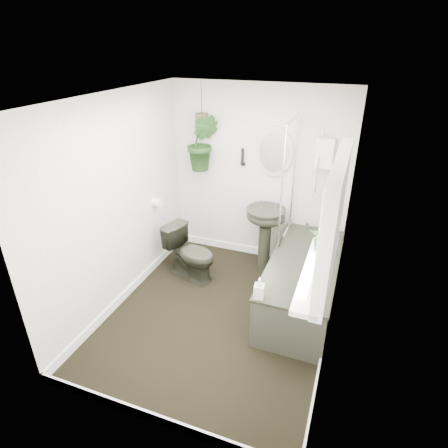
% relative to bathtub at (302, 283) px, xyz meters
% --- Properties ---
extents(floor, '(2.30, 2.80, 0.02)m').
position_rel_bathtub_xyz_m(floor, '(-0.80, -0.50, -0.30)').
color(floor, black).
rests_on(floor, ground).
extents(ceiling, '(2.30, 2.80, 0.02)m').
position_rel_bathtub_xyz_m(ceiling, '(-0.80, -0.50, 2.02)').
color(ceiling, white).
rests_on(ceiling, ground).
extents(wall_back, '(2.30, 0.02, 2.30)m').
position_rel_bathtub_xyz_m(wall_back, '(-0.80, 0.91, 0.86)').
color(wall_back, silver).
rests_on(wall_back, ground).
extents(wall_front, '(2.30, 0.02, 2.30)m').
position_rel_bathtub_xyz_m(wall_front, '(-0.80, -1.91, 0.86)').
color(wall_front, silver).
rests_on(wall_front, ground).
extents(wall_left, '(0.02, 2.80, 2.30)m').
position_rel_bathtub_xyz_m(wall_left, '(-1.96, -0.50, 0.86)').
color(wall_left, silver).
rests_on(wall_left, ground).
extents(wall_right, '(0.02, 2.80, 2.30)m').
position_rel_bathtub_xyz_m(wall_right, '(0.36, -0.50, 0.86)').
color(wall_right, silver).
rests_on(wall_right, ground).
extents(skirting, '(2.30, 2.80, 0.10)m').
position_rel_bathtub_xyz_m(skirting, '(-0.80, -0.50, -0.24)').
color(skirting, white).
rests_on(skirting, floor).
extents(bathtub, '(0.72, 1.72, 0.58)m').
position_rel_bathtub_xyz_m(bathtub, '(0.00, 0.00, 0.00)').
color(bathtub, black).
rests_on(bathtub, floor).
extents(bath_screen, '(0.04, 0.72, 1.40)m').
position_rel_bathtub_xyz_m(bath_screen, '(-0.33, 0.49, 0.99)').
color(bath_screen, silver).
rests_on(bath_screen, bathtub).
extents(shower_box, '(0.20, 0.10, 0.35)m').
position_rel_bathtub_xyz_m(shower_box, '(0.00, 0.84, 1.26)').
color(shower_box, white).
rests_on(shower_box, wall_back).
extents(oval_mirror, '(0.46, 0.03, 0.62)m').
position_rel_bathtub_xyz_m(oval_mirror, '(-0.60, 0.87, 1.21)').
color(oval_mirror, '#BEB6A3').
rests_on(oval_mirror, wall_back).
extents(wall_sconce, '(0.04, 0.04, 0.22)m').
position_rel_bathtub_xyz_m(wall_sconce, '(-1.00, 0.86, 1.11)').
color(wall_sconce, black).
rests_on(wall_sconce, wall_back).
extents(toilet_roll_holder, '(0.11, 0.11, 0.11)m').
position_rel_bathtub_xyz_m(toilet_roll_holder, '(-1.90, 0.20, 0.61)').
color(toilet_roll_holder, white).
rests_on(toilet_roll_holder, wall_left).
extents(window_recess, '(0.08, 1.00, 0.90)m').
position_rel_bathtub_xyz_m(window_recess, '(0.29, -1.20, 1.36)').
color(window_recess, white).
rests_on(window_recess, wall_right).
extents(window_sill, '(0.18, 1.00, 0.04)m').
position_rel_bathtub_xyz_m(window_sill, '(0.22, -1.20, 0.94)').
color(window_sill, white).
rests_on(window_sill, wall_right).
extents(window_blinds, '(0.01, 0.86, 0.76)m').
position_rel_bathtub_xyz_m(window_blinds, '(0.24, -1.20, 1.36)').
color(window_blinds, white).
rests_on(window_blinds, wall_right).
extents(toilet, '(0.75, 0.55, 0.68)m').
position_rel_bathtub_xyz_m(toilet, '(-1.40, 0.08, 0.05)').
color(toilet, black).
rests_on(toilet, floor).
extents(pedestal_sink, '(0.51, 0.44, 0.85)m').
position_rel_bathtub_xyz_m(pedestal_sink, '(-0.60, 0.62, 0.13)').
color(pedestal_sink, black).
rests_on(pedestal_sink, floor).
extents(sill_plant, '(0.23, 0.20, 0.24)m').
position_rel_bathtub_xyz_m(sill_plant, '(0.23, -0.90, 1.08)').
color(sill_plant, black).
rests_on(sill_plant, window_sill).
extents(hanging_plant, '(0.45, 0.39, 0.72)m').
position_rel_bathtub_xyz_m(hanging_plant, '(-1.50, 0.75, 1.27)').
color(hanging_plant, black).
rests_on(hanging_plant, ceiling).
extents(soap_bottle, '(0.11, 0.11, 0.21)m').
position_rel_bathtub_xyz_m(soap_bottle, '(-0.29, -0.79, 0.39)').
color(soap_bottle, black).
rests_on(soap_bottle, bathtub).
extents(hanging_pot, '(0.16, 0.16, 0.12)m').
position_rel_bathtub_xyz_m(hanging_pot, '(-1.50, 0.75, 1.57)').
color(hanging_pot, '#4E4027').
rests_on(hanging_pot, ceiling).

